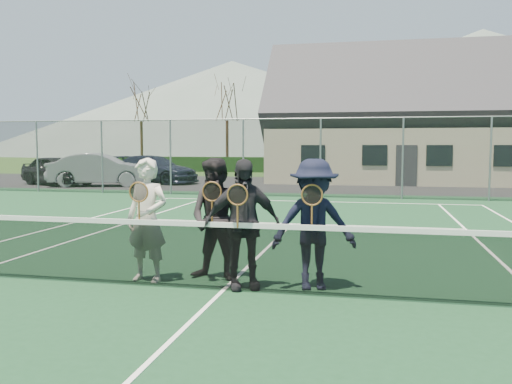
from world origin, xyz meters
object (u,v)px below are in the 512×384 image
clubhouse (413,108)px  player_d (314,224)px  player_a (147,220)px  car_b (100,170)px  player_c (242,224)px  car_a (57,170)px  player_b (218,219)px  tennis_net (223,253)px  car_c (154,169)px

clubhouse → player_d: (-2.81, -23.63, -3.07)m
player_d → player_a: bearing=-178.1°
car_b → player_a: (9.73, -16.68, 0.12)m
player_c → player_d: same height
car_a → player_d: bearing=-114.2°
player_b → car_a: bearing=128.5°
tennis_net → player_a: bearing=166.8°
player_a → tennis_net: bearing=-13.2°
player_b → player_c: 0.62m
car_a → player_b: bearing=-116.8°
car_a → player_a: 20.87m
player_a → player_c: size_ratio=1.00×
car_a → car_b: (2.49, -0.23, 0.06)m
car_b → player_b: 19.57m
tennis_net → clubhouse: 24.57m
car_c → clubhouse: 14.39m
car_c → player_c: bearing=-137.6°
car_a → car_b: size_ratio=0.90×
tennis_net → player_b: bearing=113.0°
tennis_net → player_c: bearing=38.5°
clubhouse → player_a: size_ratio=8.67×
player_b → tennis_net: bearing=-67.0°
player_c → player_d: (0.96, 0.19, -0.00)m
car_a → player_d: player_d is taller
player_b → player_c: size_ratio=1.00×
player_b → player_d: 1.46m
car_b → player_c: (11.19, -16.79, 0.12)m
clubhouse → player_c: clubhouse is taller
player_a → player_d: bearing=1.9°
car_a → player_d: (14.64, -16.83, 0.18)m
tennis_net → player_d: player_d is taller
car_b → player_c: bearing=-162.2°
tennis_net → player_a: 1.32m
clubhouse → player_d: size_ratio=8.67×
car_c → player_c: player_c is taller
tennis_net → player_a: size_ratio=6.49×
tennis_net → player_d: (1.19, 0.37, 0.38)m
player_b → clubhouse: bearing=79.7°
car_c → car_a: bearing=134.1°
car_c → player_b: 20.88m
tennis_net → player_b: 0.74m
car_b → player_b: player_b is taller
tennis_net → player_a: (-1.23, 0.29, 0.38)m
car_b → player_c: size_ratio=2.70×
car_b → tennis_net: size_ratio=0.42×
car_a → player_c: (13.67, -17.02, 0.18)m
car_b → clubhouse: clubhouse is taller
car_c → player_b: player_b is taller
clubhouse → player_b: bearing=-100.3°
car_a → player_a: player_a is taller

